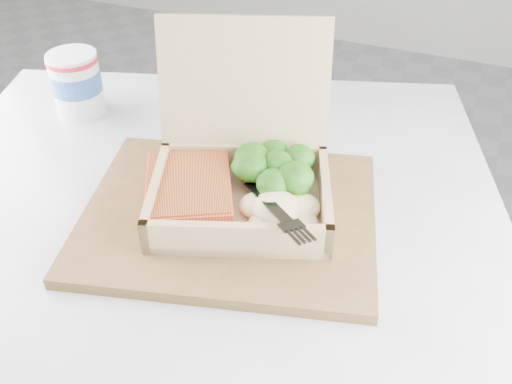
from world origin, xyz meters
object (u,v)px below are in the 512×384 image
at_px(paper_cup, 76,82).
at_px(cafe_table, 208,316).
at_px(serving_tray, 229,215).
at_px(takeout_container, 242,162).

bearing_deg(paper_cup, cafe_table, -29.47).
bearing_deg(cafe_table, paper_cup, 150.53).
bearing_deg(paper_cup, serving_tray, -25.05).
height_order(cafe_table, paper_cup, paper_cup).
relative_size(serving_tray, paper_cup, 3.60).
relative_size(cafe_table, paper_cup, 9.84).
distance_m(cafe_table, serving_tray, 0.19).
distance_m(cafe_table, paper_cup, 0.41).
distance_m(serving_tray, takeout_container, 0.07).
bearing_deg(serving_tray, paper_cup, 154.95).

